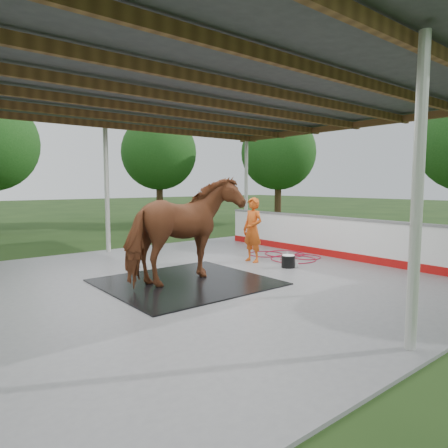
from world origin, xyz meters
TOP-DOWN VIEW (x-y plane):
  - ground at (0.00, 0.00)m, footprint 100.00×100.00m
  - concrete_slab at (0.00, 0.00)m, footprint 12.00×10.00m
  - pavilion_structure at (0.00, -0.00)m, footprint 12.60×10.60m
  - dasher_board at (4.60, 0.00)m, footprint 0.16×8.00m
  - tree_belt at (0.30, 0.90)m, footprint 28.00×28.00m
  - rubber_mat at (-0.32, -0.09)m, footprint 3.26×3.06m
  - horse at (-0.32, -0.09)m, footprint 2.77×1.59m
  - handler at (2.33, 0.70)m, footprint 0.43×0.64m
  - wash_bucket at (2.51, -0.40)m, footprint 0.34×0.34m
  - soap_bottle_a at (2.98, 0.06)m, footprint 0.15×0.15m
  - soap_bottle_b at (2.66, -0.52)m, footprint 0.11×0.11m
  - hose_coil at (3.61, 0.65)m, footprint 1.79×2.16m

SIDE VIEW (x-z plane):
  - ground at x=0.00m, z-range 0.00..0.00m
  - concrete_slab at x=0.00m, z-range 0.00..0.05m
  - hose_coil at x=3.61m, z-range 0.05..0.07m
  - rubber_mat at x=-0.32m, z-range 0.05..0.07m
  - soap_bottle_b at x=2.66m, z-range 0.05..0.23m
  - soap_bottle_a at x=2.98m, z-range 0.05..0.34m
  - wash_bucket at x=2.51m, z-range 0.05..0.36m
  - dasher_board at x=4.60m, z-range 0.02..1.17m
  - handler at x=2.33m, z-range 0.05..1.76m
  - horse at x=-0.32m, z-range 0.07..2.29m
  - tree_belt at x=0.30m, z-range 0.89..6.69m
  - pavilion_structure at x=0.00m, z-range 1.94..5.99m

